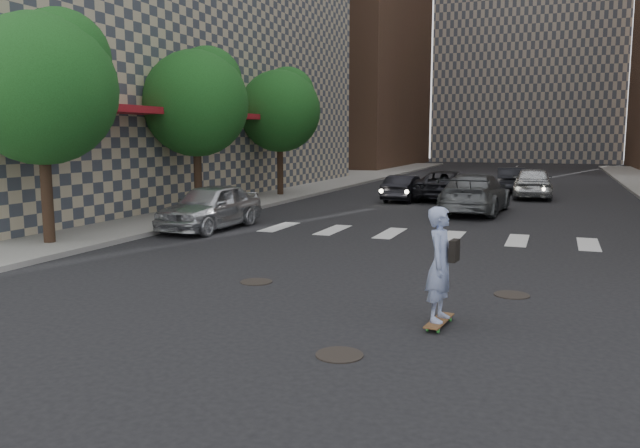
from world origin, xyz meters
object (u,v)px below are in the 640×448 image
at_px(traffic_car_a, 405,188).
at_px(traffic_car_e, 511,180).
at_px(traffic_car_c, 446,185).
at_px(silver_sedan, 210,207).
at_px(tree_c, 282,107).
at_px(traffic_car_b, 475,194).
at_px(traffic_car_d, 532,182).
at_px(skateboarder, 441,264).
at_px(tree_b, 199,99).
at_px(tree_a, 45,82).

xyz_separation_m(traffic_car_a, traffic_car_e, (4.54, 6.89, 0.07)).
bearing_deg(traffic_car_c, silver_sedan, 68.46).
height_order(tree_c, silver_sedan, tree_c).
relative_size(traffic_car_b, traffic_car_d, 1.17).
xyz_separation_m(skateboarder, traffic_car_a, (-5.26, 19.95, -0.42)).
bearing_deg(traffic_car_d, tree_b, 41.04).
distance_m(silver_sedan, traffic_car_a, 12.34).
bearing_deg(tree_a, tree_b, 90.00).
height_order(traffic_car_a, traffic_car_c, traffic_car_c).
height_order(silver_sedan, traffic_car_b, traffic_car_b).
height_order(traffic_car_b, traffic_car_d, same).
relative_size(tree_a, silver_sedan, 1.44).
bearing_deg(traffic_car_d, traffic_car_b, 72.35).
relative_size(tree_c, traffic_car_b, 1.18).
relative_size(tree_b, silver_sedan, 1.44).
bearing_deg(traffic_car_b, traffic_car_e, -90.29).
bearing_deg(tree_b, tree_a, -90.00).
distance_m(tree_a, skateboarder, 12.84).
height_order(traffic_car_a, traffic_car_b, traffic_car_b).
height_order(skateboarder, traffic_car_b, skateboarder).
bearing_deg(silver_sedan, traffic_car_d, 59.84).
xyz_separation_m(tree_b, silver_sedan, (2.45, -3.42, -3.87)).
height_order(tree_a, traffic_car_a, tree_a).
relative_size(traffic_car_a, traffic_car_c, 0.73).
xyz_separation_m(tree_a, skateboarder, (11.76, -3.70, -3.59)).
xyz_separation_m(tree_c, traffic_car_e, (11.05, 7.14, -3.94)).
bearing_deg(skateboarder, traffic_car_d, 94.80).
distance_m(tree_a, traffic_car_c, 19.76).
distance_m(tree_c, traffic_car_a, 7.64).
relative_size(skateboarder, traffic_car_b, 0.36).
height_order(tree_c, traffic_car_e, tree_c).
xyz_separation_m(tree_c, traffic_car_c, (8.32, 1.49, -3.91)).
height_order(tree_b, silver_sedan, tree_b).
height_order(tree_a, traffic_car_e, tree_a).
distance_m(tree_a, traffic_car_e, 25.94).
xyz_separation_m(tree_a, tree_b, (0.00, 8.00, 0.00)).
relative_size(skateboarder, traffic_car_a, 0.52).
relative_size(tree_c, traffic_car_e, 1.53).
distance_m(traffic_car_a, traffic_car_c, 2.21).
relative_size(tree_b, skateboarder, 3.27).
distance_m(tree_c, traffic_car_d, 13.52).
xyz_separation_m(tree_c, skateboarder, (11.76, -19.70, -3.59)).
bearing_deg(tree_a, silver_sedan, 61.84).
relative_size(silver_sedan, traffic_car_c, 0.87).
height_order(tree_a, traffic_car_c, tree_a).
xyz_separation_m(traffic_car_a, traffic_car_d, (5.81, 3.80, 0.18)).
height_order(skateboarder, traffic_car_d, skateboarder).
height_order(traffic_car_b, traffic_car_c, traffic_car_b).
bearing_deg(silver_sedan, tree_c, 104.51).
bearing_deg(traffic_car_e, traffic_car_c, 59.17).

